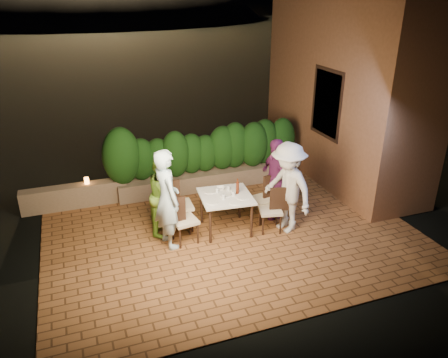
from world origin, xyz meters
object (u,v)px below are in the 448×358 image
chair_left_front (185,219)px  chair_right_back (264,198)px  diner_white (288,188)px  dining_table (226,213)px  beer_bottle (237,186)px  chair_right_front (270,209)px  parapet_lamp (87,181)px  bowl (221,188)px  diner_purple (275,178)px  chair_left_back (179,204)px  diner_blue (167,199)px  diner_green (164,195)px

chair_left_front → chair_right_back: size_ratio=0.98×
diner_white → chair_left_front: bearing=-113.3°
dining_table → beer_bottle: beer_bottle is taller
chair_right_front → parapet_lamp: bearing=-22.2°
beer_bottle → chair_left_front: size_ratio=0.32×
bowl → chair_right_back: size_ratio=0.18×
bowl → diner_white: bearing=-31.9°
beer_bottle → parapet_lamp: size_ratio=2.17×
diner_purple → chair_right_back: bearing=-78.5°
dining_table → diner_purple: bearing=10.3°
chair_left_back → chair_left_front: bearing=-91.2°
chair_left_back → diner_blue: bearing=-121.9°
diner_purple → parapet_lamp: diner_purple is taller
chair_right_front → diner_purple: (0.33, 0.51, 0.39)m
bowl → diner_blue: diner_blue is taller
chair_right_front → diner_blue: diner_blue is taller
chair_left_back → chair_right_front: (1.64, -0.66, -0.07)m
diner_green → chair_right_front: bearing=-79.0°
bowl → parapet_lamp: bearing=144.8°
dining_table → chair_right_back: chair_right_back is taller
chair_right_front → diner_green: 2.06m
chair_left_front → bowl: bearing=19.2°
chair_right_back → diner_white: size_ratio=0.53×
chair_left_front → dining_table: bearing=1.6°
chair_right_back → diner_blue: bearing=-2.0°
chair_right_front → diner_purple: size_ratio=0.54×
diner_blue → diner_purple: 2.34m
chair_left_front → chair_right_front: 1.68m
beer_bottle → chair_left_front: bearing=-171.6°
diner_purple → parapet_lamp: bearing=-119.6°
chair_right_front → beer_bottle: bearing=-15.8°
dining_table → diner_green: size_ratio=0.62×
chair_left_back → chair_right_back: (1.71, -0.21, -0.05)m
chair_right_back → parapet_lamp: chair_right_back is taller
chair_right_front → diner_green: size_ratio=0.58×
bowl → diner_blue: 1.26m
chair_right_back → diner_green: bearing=-15.9°
diner_blue → diner_green: 0.52m
bowl → chair_right_front: (0.81, -0.61, -0.32)m
chair_left_back → chair_right_front: bearing=-19.5°
diner_white → chair_right_front: bearing=-121.2°
diner_blue → chair_right_back: bearing=-93.3°
bowl → diner_green: size_ratio=0.11×
beer_bottle → chair_right_front: (0.57, -0.32, -0.45)m
beer_bottle → diner_blue: (-1.41, -0.15, 0.04)m
chair_left_front → diner_purple: (2.00, 0.36, 0.38)m
dining_table → chair_right_back: bearing=9.1°
chair_right_back → dining_table: bearing=-0.7°
diner_blue → parapet_lamp: 2.55m
diner_white → diner_blue: bearing=-112.7°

